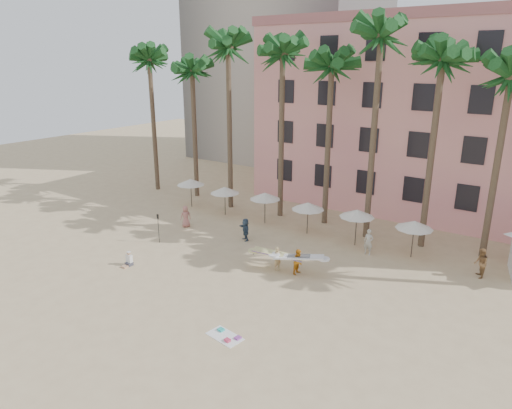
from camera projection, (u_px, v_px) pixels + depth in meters
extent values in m
plane|color=#D1B789|center=(215.00, 305.00, 25.11)|extent=(120.00, 120.00, 0.00)
cube|color=#FBA699|center=(467.00, 119.00, 39.34)|extent=(35.00, 14.00, 16.00)
cylinder|color=brown|center=(154.00, 127.00, 45.72)|extent=(0.44, 0.44, 13.00)
cylinder|color=brown|center=(195.00, 135.00, 43.57)|extent=(0.44, 0.44, 12.00)
cylinder|color=brown|center=(230.00, 131.00, 39.78)|extent=(0.44, 0.44, 14.00)
cylinder|color=brown|center=(281.00, 138.00, 37.55)|extent=(0.44, 0.44, 13.50)
cylinder|color=brown|center=(328.00, 148.00, 35.94)|extent=(0.44, 0.44, 12.50)
cylinder|color=brown|center=(373.00, 142.00, 32.69)|extent=(0.44, 0.44, 14.50)
cylinder|color=brown|center=(431.00, 158.00, 31.15)|extent=(0.44, 0.44, 13.00)
cylinder|color=brown|center=(496.00, 171.00, 29.54)|extent=(0.44, 0.44, 12.00)
cylinder|color=#332B23|center=(191.00, 194.00, 41.57)|extent=(0.07, 0.07, 2.50)
cone|color=white|center=(191.00, 182.00, 41.24)|extent=(2.50, 2.50, 0.55)
cylinder|color=#332B23|center=(225.00, 202.00, 39.35)|extent=(0.07, 0.07, 2.40)
cone|color=white|center=(225.00, 190.00, 39.03)|extent=(2.50, 2.50, 0.55)
cylinder|color=#332B23|center=(265.00, 209.00, 37.33)|extent=(0.07, 0.07, 2.50)
cone|color=white|center=(265.00, 196.00, 37.00)|extent=(2.50, 2.50, 0.55)
cylinder|color=#332B23|center=(307.00, 219.00, 35.11)|extent=(0.07, 0.07, 2.40)
cone|color=white|center=(308.00, 206.00, 34.79)|extent=(2.50, 2.50, 0.55)
cylinder|color=#332B23|center=(356.00, 228.00, 32.84)|extent=(0.07, 0.07, 2.60)
cone|color=white|center=(357.00, 213.00, 32.49)|extent=(2.50, 2.50, 0.55)
cylinder|color=#332B23|center=(413.00, 240.00, 30.86)|extent=(0.07, 0.07, 2.50)
cone|color=white|center=(414.00, 225.00, 30.52)|extent=(2.50, 2.50, 0.55)
cube|color=white|center=(225.00, 336.00, 22.24)|extent=(1.93, 1.27, 0.02)
cube|color=#29B2A9|center=(221.00, 330.00, 22.69)|extent=(0.34, 0.29, 0.10)
cube|color=#D0395C|center=(227.00, 340.00, 21.82)|extent=(0.31, 0.26, 0.12)
cube|color=purple|center=(238.00, 338.00, 22.04)|extent=(0.30, 0.34, 0.08)
imported|color=tan|center=(278.00, 259.00, 29.06)|extent=(0.51, 0.66, 1.59)
cube|color=#D9D388|center=(278.00, 254.00, 28.96)|extent=(3.31, 1.60, 0.38)
imported|color=orange|center=(299.00, 262.00, 28.57)|extent=(0.68, 0.84, 1.64)
cube|color=white|center=(299.00, 257.00, 28.47)|extent=(3.16, 1.89, 0.32)
imported|color=#324557|center=(245.00, 229.00, 33.90)|extent=(1.59, 1.32, 1.71)
imported|color=#BB7369|center=(186.00, 216.00, 36.64)|extent=(0.95, 1.02, 1.75)
imported|color=olive|center=(481.00, 263.00, 28.03)|extent=(1.00, 1.12, 1.90)
imported|color=#BAB6A4|center=(368.00, 242.00, 31.39)|extent=(0.68, 0.46, 1.83)
cylinder|color=black|center=(159.00, 229.00, 33.35)|extent=(0.04, 0.04, 2.10)
cube|color=black|center=(158.00, 216.00, 33.05)|extent=(0.18, 0.03, 0.35)
cube|color=#3F3F4C|center=(129.00, 264.00, 29.92)|extent=(0.42, 0.40, 0.23)
cube|color=tan|center=(125.00, 266.00, 29.67)|extent=(0.38, 0.42, 0.11)
cube|color=white|center=(129.00, 259.00, 29.84)|extent=(0.41, 0.24, 0.52)
sphere|color=tan|center=(129.00, 253.00, 29.73)|extent=(0.23, 0.23, 0.23)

